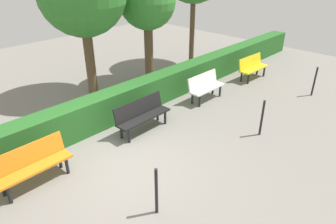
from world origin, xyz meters
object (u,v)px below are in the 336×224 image
(bench_white, at_px, (205,86))
(bench_black, at_px, (142,114))
(bench_orange, at_px, (32,164))
(tree_mid, at_px, (147,3))
(bench_yellow, at_px, (252,66))

(bench_white, relative_size, bench_black, 0.85)
(bench_orange, distance_m, tree_mid, 6.70)
(bench_black, bearing_deg, bench_orange, -0.75)
(bench_white, xyz_separation_m, bench_orange, (5.77, -0.01, 0.00))
(bench_white, distance_m, bench_black, 2.75)
(bench_yellow, distance_m, bench_white, 2.77)
(tree_mid, bearing_deg, bench_yellow, 136.01)
(bench_yellow, bearing_deg, bench_black, 0.89)
(bench_orange, bearing_deg, bench_yellow, 178.11)
(bench_white, xyz_separation_m, tree_mid, (0.05, -2.60, 2.33))
(bench_yellow, distance_m, bench_black, 5.52)
(bench_white, height_order, bench_orange, same)
(bench_yellow, height_order, bench_white, same)
(bench_black, height_order, tree_mid, tree_mid)
(tree_mid, bearing_deg, bench_orange, 24.42)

